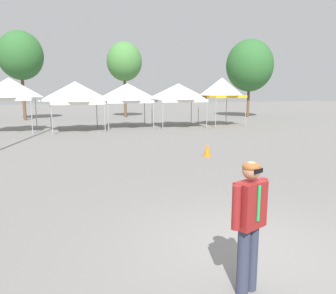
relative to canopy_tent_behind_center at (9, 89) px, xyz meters
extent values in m
plane|color=slate|center=(5.48, -19.43, -2.82)|extent=(140.00, 140.00, 0.00)
cylinder|color=#9E9EA3|center=(1.32, -1.47, -1.67)|extent=(0.06, 0.06, 2.29)
cylinder|color=#9E9EA3|center=(1.47, 1.32, -1.67)|extent=(0.06, 0.06, 2.29)
pyramid|color=white|center=(0.00, 0.00, 0.10)|extent=(3.10, 3.10, 1.27)
cube|color=white|center=(0.00, 0.00, -0.63)|extent=(3.07, 3.07, 0.20)
cylinder|color=#9E9EA3|center=(2.52, -2.65, -1.80)|extent=(0.06, 0.06, 2.03)
cylinder|color=#9E9EA3|center=(5.76, -2.57, -1.80)|extent=(0.06, 0.06, 2.03)
cylinder|color=#9E9EA3|center=(2.44, 0.59, -1.80)|extent=(0.06, 0.06, 2.03)
cylinder|color=#9E9EA3|center=(5.68, 0.67, -1.80)|extent=(0.06, 0.06, 2.03)
pyramid|color=white|center=(4.10, -0.99, -0.15)|extent=(3.48, 3.48, 1.29)
cube|color=white|center=(4.10, -0.99, -0.89)|extent=(3.45, 3.45, 0.20)
cylinder|color=#9E9EA3|center=(6.17, -1.50, -1.80)|extent=(0.06, 0.06, 2.04)
cylinder|color=#9E9EA3|center=(9.33, -1.74, -1.80)|extent=(0.06, 0.06, 2.04)
cylinder|color=#9E9EA3|center=(6.41, 1.67, -1.80)|extent=(0.06, 0.06, 2.04)
cylinder|color=#9E9EA3|center=(9.57, 1.42, -1.80)|extent=(0.06, 0.06, 2.04)
pyramid|color=white|center=(7.87, -0.04, -0.17)|extent=(3.58, 3.58, 1.21)
cube|color=white|center=(7.87, -0.04, -0.87)|extent=(3.54, 3.54, 0.20)
cylinder|color=#9E9EA3|center=(9.80, -2.40, -1.77)|extent=(0.06, 0.06, 2.10)
cylinder|color=#9E9EA3|center=(13.10, -2.63, -1.77)|extent=(0.06, 0.06, 2.10)
cylinder|color=#9E9EA3|center=(10.04, 0.90, -1.77)|extent=(0.06, 0.06, 2.10)
cylinder|color=#9E9EA3|center=(13.34, 0.67, -1.77)|extent=(0.06, 0.06, 2.10)
pyramid|color=white|center=(11.57, -0.86, -0.15)|extent=(3.71, 3.71, 1.15)
cube|color=white|center=(11.57, -0.86, -0.82)|extent=(3.68, 3.68, 0.20)
cylinder|color=#9E9EA3|center=(13.90, -2.49, -1.63)|extent=(0.06, 0.06, 2.37)
cylinder|color=#9E9EA3|center=(16.57, -2.34, -1.63)|extent=(0.06, 0.06, 2.37)
cylinder|color=#9E9EA3|center=(13.75, 0.18, -1.63)|extent=(0.06, 0.06, 2.37)
cylinder|color=#9E9EA3|center=(16.42, 0.33, -1.63)|extent=(0.06, 0.06, 2.37)
pyramid|color=white|center=(15.16, -1.08, 0.23)|extent=(2.96, 2.96, 1.34)
cube|color=yellow|center=(15.16, -1.08, -0.55)|extent=(2.93, 2.93, 0.20)
cylinder|color=#33384C|center=(4.73, -20.42, -2.36)|extent=(0.16, 0.16, 0.92)
cylinder|color=#33384C|center=(4.90, -20.36, -2.36)|extent=(0.16, 0.16, 0.92)
cube|color=maroon|center=(4.81, -20.39, -1.60)|extent=(0.48, 0.36, 0.60)
cylinder|color=maroon|center=(4.56, -20.48, -1.58)|extent=(0.11, 0.11, 0.56)
cylinder|color=maroon|center=(5.07, -20.30, -1.58)|extent=(0.11, 0.11, 0.56)
sphere|color=tan|center=(4.81, -20.39, -1.15)|extent=(0.23, 0.23, 0.23)
ellipsoid|color=brown|center=(4.81, -20.39, -1.11)|extent=(0.23, 0.23, 0.14)
cube|color=black|center=(4.85, -20.49, -1.14)|extent=(0.15, 0.07, 0.06)
cube|color=#19BF59|center=(4.85, -20.51, -1.55)|extent=(0.05, 0.03, 0.46)
cylinder|color=brown|center=(9.77, 9.44, -0.70)|extent=(0.28, 0.28, 4.23)
ellipsoid|color=#47843D|center=(9.77, 9.44, 2.84)|extent=(3.55, 3.55, 3.90)
cylinder|color=brown|center=(22.05, 5.62, -1.13)|extent=(0.28, 0.28, 3.38)
ellipsoid|color=#2D662D|center=(22.05, 5.62, 2.48)|extent=(4.81, 4.81, 5.29)
cylinder|color=brown|center=(0.18, 9.28, -0.67)|extent=(0.28, 0.28, 4.29)
ellipsoid|color=#2D662D|center=(0.18, 9.28, 3.06)|extent=(3.98, 3.98, 4.37)
cone|color=orange|center=(8.48, -11.93, -2.54)|extent=(0.32, 0.32, 0.55)
camera|label=1|loc=(2.49, -23.74, -0.18)|focal=34.56mm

